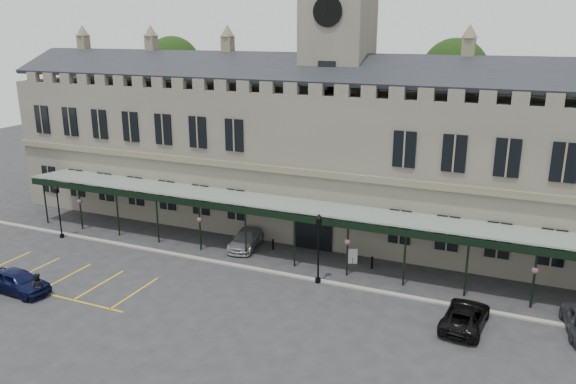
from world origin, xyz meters
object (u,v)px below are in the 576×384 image
at_px(car_left_a, 18,281).
at_px(car_taxi, 246,239).
at_px(traffic_cone, 466,332).
at_px(clock_tower, 337,76).
at_px(person_b, 38,286).
at_px(lamp_post_mid, 319,242).
at_px(car_van, 465,316).
at_px(sign_board, 353,256).
at_px(station_building, 335,156).
at_px(lamp_post_left, 58,207).

height_order(car_left_a, car_taxi, car_left_a).
bearing_deg(car_taxi, traffic_cone, -31.17).
xyz_separation_m(clock_tower, person_b, (-13.22, -20.02, -12.25)).
height_order(lamp_post_mid, car_van, lamp_post_mid).
bearing_deg(lamp_post_mid, sign_board, 72.90).
distance_m(traffic_cone, car_left_a, 28.38).
distance_m(sign_board, car_left_a, 23.05).
distance_m(clock_tower, sign_board, 14.69).
relative_size(sign_board, person_b, 0.68).
height_order(station_building, car_taxi, station_building).
bearing_deg(sign_board, person_b, -161.74).
bearing_deg(lamp_post_left, clock_tower, 28.88).
height_order(sign_board, car_left_a, car_left_a).
bearing_deg(car_taxi, car_van, -27.80).
height_order(lamp_post_mid, traffic_cone, lamp_post_mid).
distance_m(lamp_post_mid, car_left_a, 20.00).
distance_m(lamp_post_mid, car_taxi, 8.75).
bearing_deg(car_taxi, sign_board, -7.68).
height_order(traffic_cone, car_van, car_van).
height_order(lamp_post_mid, person_b, lamp_post_mid).
height_order(lamp_post_left, car_van, lamp_post_left).
height_order(clock_tower, lamp_post_left, clock_tower).
height_order(car_left_a, person_b, person_b).
relative_size(lamp_post_mid, car_taxi, 1.05).
xyz_separation_m(lamp_post_mid, car_taxi, (-7.52, 3.84, -2.27)).
bearing_deg(station_building, car_left_a, -127.20).
distance_m(station_building, traffic_cone, 19.86).
distance_m(clock_tower, car_van, 21.78).
relative_size(traffic_cone, car_taxi, 0.15).
xyz_separation_m(lamp_post_left, car_taxi, (15.10, 4.24, -2.02)).
bearing_deg(traffic_cone, person_b, -167.07).
bearing_deg(lamp_post_left, traffic_cone, -5.21).
relative_size(car_taxi, person_b, 2.76).
bearing_deg(car_left_a, lamp_post_left, 32.76).
bearing_deg(lamp_post_mid, car_left_a, -152.28).
bearing_deg(car_taxi, person_b, -130.93).
relative_size(traffic_cone, person_b, 0.41).
xyz_separation_m(sign_board, person_b, (-16.99, -13.37, 0.29)).
xyz_separation_m(clock_tower, lamp_post_mid, (2.54, -10.68, -10.15)).
height_order(station_building, sign_board, station_building).
relative_size(lamp_post_left, person_b, 2.65).
bearing_deg(car_van, person_b, 20.79).
bearing_deg(car_van, sign_board, -30.18).
height_order(lamp_post_left, car_taxi, lamp_post_left).
xyz_separation_m(clock_tower, sign_board, (3.78, -6.65, -12.54)).
xyz_separation_m(clock_tower, car_taxi, (-4.99, -6.84, -12.42)).
height_order(clock_tower, car_left_a, clock_tower).
bearing_deg(car_left_a, car_taxi, -34.44).
distance_m(lamp_post_left, traffic_cone, 33.01).
bearing_deg(traffic_cone, car_left_a, -168.08).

